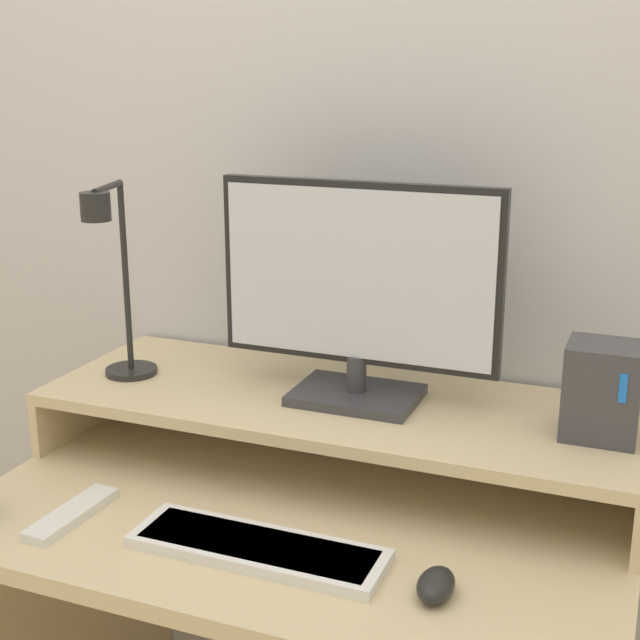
{
  "coord_description": "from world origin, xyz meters",
  "views": [
    {
      "loc": [
        0.54,
        -0.91,
        1.5
      ],
      "look_at": [
        0.01,
        0.4,
        1.09
      ],
      "focal_mm": 50.0,
      "sensor_mm": 36.0,
      "label": 1
    }
  ],
  "objects_px": {
    "router_dock": "(602,391)",
    "keyboard": "(257,548)",
    "monitor": "(358,290)",
    "mouse": "(436,585)",
    "desk_lamp": "(115,282)",
    "remote_control": "(72,514)"
  },
  "relations": [
    {
      "from": "router_dock",
      "to": "keyboard",
      "type": "relative_size",
      "value": 0.4
    },
    {
      "from": "monitor",
      "to": "router_dock",
      "type": "xyz_separation_m",
      "value": [
        0.43,
        -0.01,
        -0.13
      ]
    },
    {
      "from": "keyboard",
      "to": "mouse",
      "type": "relative_size",
      "value": 4.67
    },
    {
      "from": "router_dock",
      "to": "mouse",
      "type": "distance_m",
      "value": 0.44
    },
    {
      "from": "desk_lamp",
      "to": "remote_control",
      "type": "relative_size",
      "value": 2.01
    },
    {
      "from": "desk_lamp",
      "to": "remote_control",
      "type": "bearing_deg",
      "value": -73.66
    },
    {
      "from": "desk_lamp",
      "to": "router_dock",
      "type": "distance_m",
      "value": 0.89
    },
    {
      "from": "keyboard",
      "to": "router_dock",
      "type": "bearing_deg",
      "value": 36.99
    },
    {
      "from": "mouse",
      "to": "remote_control",
      "type": "distance_m",
      "value": 0.62
    },
    {
      "from": "mouse",
      "to": "remote_control",
      "type": "height_order",
      "value": "mouse"
    },
    {
      "from": "router_dock",
      "to": "monitor",
      "type": "bearing_deg",
      "value": 178.98
    },
    {
      "from": "monitor",
      "to": "remote_control",
      "type": "height_order",
      "value": "monitor"
    },
    {
      "from": "monitor",
      "to": "desk_lamp",
      "type": "relative_size",
      "value": 1.34
    },
    {
      "from": "remote_control",
      "to": "router_dock",
      "type": "bearing_deg",
      "value": 24.54
    },
    {
      "from": "remote_control",
      "to": "keyboard",
      "type": "bearing_deg",
      "value": 2.54
    },
    {
      "from": "router_dock",
      "to": "keyboard",
      "type": "xyz_separation_m",
      "value": [
        -0.46,
        -0.35,
        -0.2
      ]
    },
    {
      "from": "router_dock",
      "to": "remote_control",
      "type": "xyz_separation_m",
      "value": [
        -0.79,
        -0.36,
        -0.2
      ]
    },
    {
      "from": "monitor",
      "to": "router_dock",
      "type": "distance_m",
      "value": 0.45
    },
    {
      "from": "monitor",
      "to": "desk_lamp",
      "type": "bearing_deg",
      "value": -168.79
    },
    {
      "from": "desk_lamp",
      "to": "router_dock",
      "type": "height_order",
      "value": "desk_lamp"
    },
    {
      "from": "monitor",
      "to": "remote_control",
      "type": "bearing_deg",
      "value": -134.67
    },
    {
      "from": "router_dock",
      "to": "mouse",
      "type": "bearing_deg",
      "value": -116.69
    }
  ]
}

